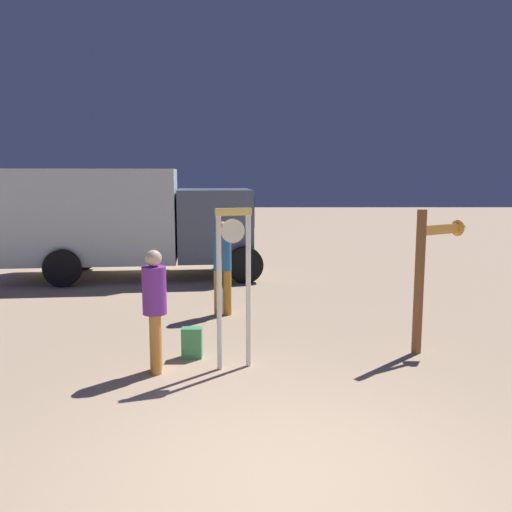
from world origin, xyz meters
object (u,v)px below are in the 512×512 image
object	(u,v)px
standing_clock	(234,273)
person_distant	(222,263)
person_near_clock	(155,305)
box_truck_near	(125,218)
backpack	(192,343)
arrow_sign	(437,256)

from	to	relation	value
standing_clock	person_distant	bearing A→B (deg)	96.21
person_near_clock	box_truck_near	world-z (taller)	box_truck_near
person_distant	backpack	bearing A→B (deg)	-97.35
arrow_sign	person_distant	xyz separation A→B (m)	(-3.35, 2.11, -0.45)
arrow_sign	person_near_clock	world-z (taller)	arrow_sign
arrow_sign	backpack	size ratio (longest dim) A/B	4.82
arrow_sign	person_distant	world-z (taller)	arrow_sign
box_truck_near	backpack	bearing A→B (deg)	-69.48
backpack	person_distant	distance (m)	2.62
person_near_clock	backpack	bearing A→B (deg)	54.64
person_distant	arrow_sign	bearing A→B (deg)	-32.13
person_near_clock	person_distant	size ratio (longest dim) A/B	0.94
arrow_sign	backpack	xyz separation A→B (m)	(-3.67, -0.37, -1.23)
person_distant	box_truck_near	distance (m)	4.86
standing_clock	arrow_sign	xyz separation A→B (m)	(3.04, 0.80, 0.12)
arrow_sign	person_near_clock	distance (m)	4.24
person_near_clock	backpack	xyz separation A→B (m)	(0.42, 0.59, -0.72)
person_distant	box_truck_near	size ratio (longest dim) A/B	0.27
standing_clock	backpack	bearing A→B (deg)	146.14
arrow_sign	box_truck_near	distance (m)	8.61
standing_clock	person_near_clock	world-z (taller)	standing_clock
person_near_clock	box_truck_near	xyz separation A→B (m)	(-2.00, 7.05, 0.59)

